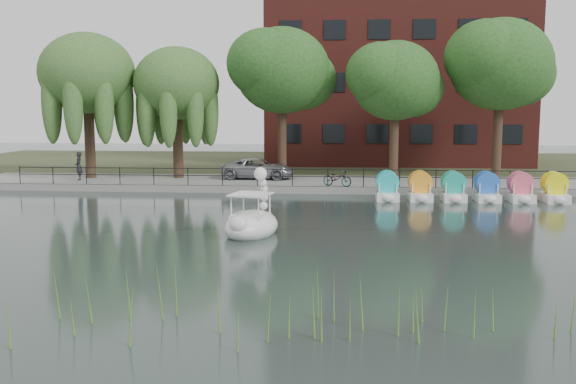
# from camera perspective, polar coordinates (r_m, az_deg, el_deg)

# --- Properties ---
(ground_plane) EXTENTS (120.00, 120.00, 0.00)m
(ground_plane) POSITION_cam_1_polar(r_m,az_deg,el_deg) (23.31, -2.02, -4.46)
(ground_plane) COLOR #3B4A47
(promenade) EXTENTS (40.00, 6.00, 0.40)m
(promenade) POSITION_cam_1_polar(r_m,az_deg,el_deg) (39.01, 0.69, 0.75)
(promenade) COLOR gray
(promenade) RESTS_ON ground_plane
(kerb) EXTENTS (40.00, 0.25, 0.40)m
(kerb) POSITION_cam_1_polar(r_m,az_deg,el_deg) (36.09, 0.37, 0.19)
(kerb) COLOR gray
(kerb) RESTS_ON ground_plane
(land_strip) EXTENTS (60.00, 22.00, 0.36)m
(land_strip) POSITION_cam_1_polar(r_m,az_deg,el_deg) (52.91, 1.73, 2.54)
(land_strip) COLOR #47512D
(land_strip) RESTS_ON ground_plane
(railing) EXTENTS (32.00, 0.05, 1.00)m
(railing) POSITION_cam_1_polar(r_m,az_deg,el_deg) (36.18, 0.39, 1.71)
(railing) COLOR black
(railing) RESTS_ON promenade
(apartment_building) EXTENTS (20.00, 10.07, 18.00)m
(apartment_building) POSITION_cam_1_polar(r_m,az_deg,el_deg) (52.97, 9.53, 12.39)
(apartment_building) COLOR #4C1E16
(apartment_building) RESTS_ON land_strip
(willow_left) EXTENTS (5.88, 5.88, 9.01)m
(willow_left) POSITION_cam_1_polar(r_m,az_deg,el_deg) (42.20, -17.43, 10.00)
(willow_left) COLOR #473323
(willow_left) RESTS_ON promenade
(willow_mid) EXTENTS (5.32, 5.32, 8.15)m
(willow_mid) POSITION_cam_1_polar(r_m,az_deg,el_deg) (40.94, -9.88, 9.44)
(willow_mid) COLOR #473323
(willow_mid) RESTS_ON promenade
(broadleaf_center) EXTENTS (6.00, 6.00, 9.25)m
(broadleaf_center) POSITION_cam_1_polar(r_m,az_deg,el_deg) (40.86, -0.53, 10.70)
(broadleaf_center) COLOR #473323
(broadleaf_center) RESTS_ON promenade
(broadleaf_right) EXTENTS (5.40, 5.40, 8.32)m
(broadleaf_right) POSITION_cam_1_polar(r_m,az_deg,el_deg) (40.30, 9.52, 9.68)
(broadleaf_right) COLOR #473323
(broadleaf_right) RESTS_ON promenade
(broadleaf_far) EXTENTS (6.30, 6.30, 9.71)m
(broadleaf_far) POSITION_cam_1_polar(r_m,az_deg,el_deg) (42.37, 18.38, 10.66)
(broadleaf_far) COLOR #473323
(broadleaf_far) RESTS_ON promenade
(minivan) EXTENTS (2.47, 5.24, 1.45)m
(minivan) POSITION_cam_1_polar(r_m,az_deg,el_deg) (39.84, -2.68, 2.22)
(minivan) COLOR gray
(minivan) RESTS_ON promenade
(bicycle) EXTENTS (1.27, 1.81, 1.00)m
(bicycle) POSITION_cam_1_polar(r_m,az_deg,el_deg) (36.22, 4.41, 1.31)
(bicycle) COLOR gray
(bicycle) RESTS_ON promenade
(pedestrian) EXTENTS (0.73, 0.85, 1.98)m
(pedestrian) POSITION_cam_1_polar(r_m,az_deg,el_deg) (41.04, -18.11, 2.38)
(pedestrian) COLOR black
(pedestrian) RESTS_ON promenade
(swan_boat) EXTENTS (2.52, 3.32, 2.51)m
(swan_boat) POSITION_cam_1_polar(r_m,az_deg,el_deg) (24.61, -3.22, -2.52)
(swan_boat) COLOR white
(swan_boat) RESTS_ON ground_plane
(pedal_boat_row) EXTENTS (9.65, 1.70, 1.40)m
(pedal_boat_row) POSITION_cam_1_polar(r_m,az_deg,el_deg) (34.49, 15.87, 0.23)
(pedal_boat_row) COLOR white
(pedal_boat_row) RESTS_ON ground_plane
(reed_bank) EXTENTS (24.00, 2.40, 1.20)m
(reed_bank) POSITION_cam_1_polar(r_m,az_deg,el_deg) (13.84, 1.72, -10.42)
(reed_bank) COLOR #669938
(reed_bank) RESTS_ON ground_plane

